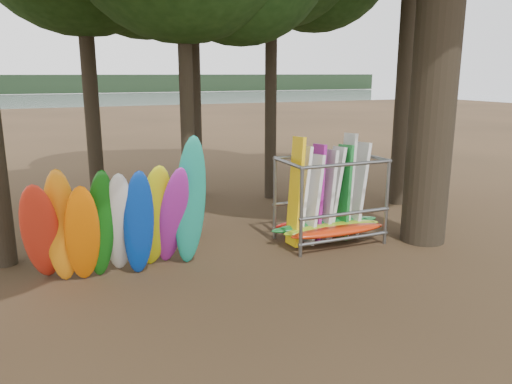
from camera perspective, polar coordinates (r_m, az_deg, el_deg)
name	(u,v)px	position (r m, az deg, el deg)	size (l,w,h in m)	color
ground	(281,263)	(11.90, 2.93, -8.12)	(120.00, 120.00, 0.00)	#47331E
lake	(83,107)	(70.25, -19.15, 9.16)	(160.00, 160.00, 0.00)	gray
far_shore	(65,84)	(120.07, -21.02, 11.45)	(160.00, 4.00, 4.00)	black
kayak_row	(119,223)	(10.97, -15.38, -3.40)	(3.86, 1.96, 3.26)	red
storage_rack	(329,203)	(13.24, 8.39, -1.23)	(3.23, 1.50, 2.84)	slate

